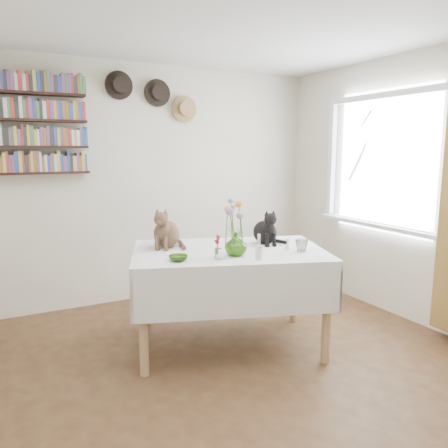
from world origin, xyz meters
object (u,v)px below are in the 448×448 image
tabby_cat (166,227)px  bookshelf_unit (30,124)px  black_cat (265,226)px  flower_vase (236,244)px  dining_table (229,274)px

tabby_cat → bookshelf_unit: 1.65m
black_cat → bookshelf_unit: bearing=151.9°
flower_vase → bookshelf_unit: (-1.26, 1.62, 0.94)m
dining_table → bookshelf_unit: bookshelf_unit is taller
bookshelf_unit → black_cat: bearing=-38.9°
tabby_cat → bookshelf_unit: bookshelf_unit is taller
black_cat → bookshelf_unit: 2.34m
flower_vase → bookshelf_unit: bearing=127.7°
dining_table → tabby_cat: tabby_cat is taller
black_cat → flower_vase: size_ratio=1.72×
dining_table → bookshelf_unit: bearing=132.7°
dining_table → tabby_cat: size_ratio=5.17×
bookshelf_unit → dining_table: bearing=-47.3°
tabby_cat → flower_vase: size_ratio=1.91×
tabby_cat → flower_vase: 0.65m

